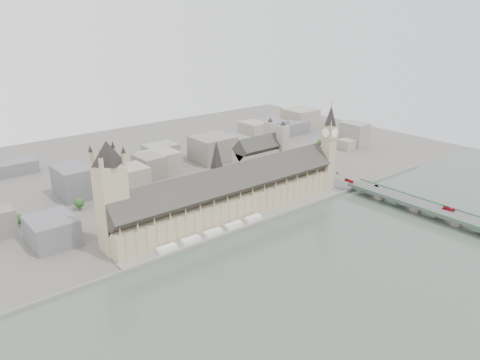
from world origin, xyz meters
TOP-DOWN VIEW (x-y plane):
  - ground at (0.00, 0.00)m, footprint 900.00×900.00m
  - river_thames at (0.00, -165.00)m, footprint 600.00×600.00m
  - embankment_wall at (0.00, -15.00)m, footprint 600.00×1.50m
  - river_terrace at (0.00, -7.50)m, footprint 270.00×15.00m
  - terrace_tents at (-40.00, -7.00)m, footprint 118.00×7.00m
  - palace_of_westminster at (0.00, 19.70)m, footprint 265.00×40.73m
  - elizabeth_tower at (138.00, 8.00)m, footprint 17.00×17.00m
  - victoria_tower at (-122.00, 26.00)m, footprint 30.00×30.00m
  - central_tower at (-10.00, 26.00)m, footprint 13.00×13.00m
  - westminster_bridge at (162.00, -87.50)m, footprint 25.00×325.00m
  - bridge_parapets at (162.00, -132.00)m, footprint 25.00×235.00m
  - westminster_abbey at (110.92, 95.00)m, footprint 68.00×36.00m
  - city_skyline_inland at (0.00, 245.00)m, footprint 720.00×360.00m
  - park_trees at (-10.00, 60.00)m, footprint 110.00×30.00m
  - red_bus_north at (155.10, -11.56)m, footprint 2.87×11.89m
  - red_bus_south at (166.71, -127.90)m, footprint 5.21×12.01m
  - car_silver at (167.79, -40.93)m, footprint 1.82×4.93m
  - car_approach at (168.62, 16.91)m, footprint 3.87×5.28m

SIDE VIEW (x-z plane):
  - ground at x=0.00m, z-range 0.00..0.00m
  - river_thames at x=0.00m, z-range 0.00..0.00m
  - river_terrace at x=0.00m, z-range 0.00..2.00m
  - embankment_wall at x=0.00m, z-range 0.00..3.00m
  - terrace_tents at x=-40.00m, z-range 2.00..6.00m
  - westminster_bridge at x=162.00m, z-range 0.00..10.25m
  - park_trees at x=-10.00m, z-range 0.00..15.00m
  - bridge_parapets at x=162.00m, z-range 10.25..11.40m
  - car_approach at x=168.62m, z-range 10.25..11.67m
  - car_silver at x=167.79m, z-range 10.25..11.86m
  - red_bus_south at x=166.71m, z-range 10.25..13.51m
  - red_bus_north at x=155.10m, z-range 10.25..13.56m
  - city_skyline_inland at x=0.00m, z-range 0.00..38.00m
  - palace_of_westminster at x=0.00m, z-range -5.02..50.43m
  - westminster_abbey at x=110.92m, z-range -6.92..57.08m
  - victoria_tower at x=-122.00m, z-range 5.20..105.20m
  - central_tower at x=-10.00m, z-range 33.92..81.92m
  - elizabeth_tower at x=138.00m, z-range 4.34..111.84m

